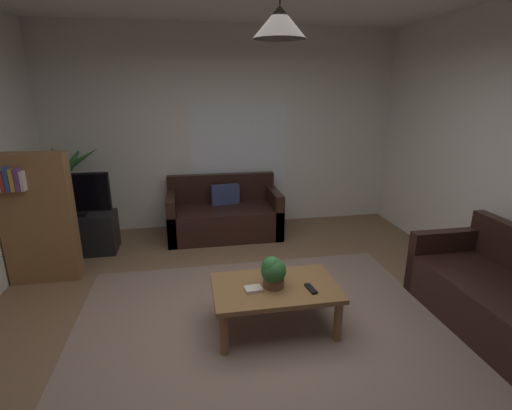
{
  "coord_description": "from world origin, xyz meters",
  "views": [
    {
      "loc": [
        -0.56,
        -2.8,
        2.03
      ],
      "look_at": [
        0.0,
        0.3,
        1.05
      ],
      "focal_mm": 26.69,
      "sensor_mm": 36.0,
      "label": 1
    }
  ],
  "objects_px": {
    "potted_plant_on_table": "(273,271)",
    "tv": "(73,194)",
    "coffee_table": "(275,292)",
    "remote_on_table_0": "(311,289)",
    "bookshelf_corner": "(38,217)",
    "book_on_table_0": "(253,289)",
    "couch_under_window": "(224,216)",
    "pendant_lamp": "(280,22)",
    "tv_stand": "(80,234)",
    "couch_right_side": "(502,299)",
    "potted_palm_corner": "(71,198)"
  },
  "relations": [
    {
      "from": "couch_right_side",
      "to": "tv_stand",
      "type": "relative_size",
      "value": 1.71
    },
    {
      "from": "couch_right_side",
      "to": "bookshelf_corner",
      "type": "distance_m",
      "value": 4.54
    },
    {
      "from": "remote_on_table_0",
      "to": "potted_palm_corner",
      "type": "distance_m",
      "value": 3.66
    },
    {
      "from": "potted_plant_on_table",
      "to": "pendant_lamp",
      "type": "xyz_separation_m",
      "value": [
        0.02,
        0.02,
        1.9
      ]
    },
    {
      "from": "couch_under_window",
      "to": "book_on_table_0",
      "type": "relative_size",
      "value": 10.98
    },
    {
      "from": "bookshelf_corner",
      "to": "couch_under_window",
      "type": "bearing_deg",
      "value": 25.57
    },
    {
      "from": "tv_stand",
      "to": "bookshelf_corner",
      "type": "height_order",
      "value": "bookshelf_corner"
    },
    {
      "from": "remote_on_table_0",
      "to": "potted_plant_on_table",
      "type": "distance_m",
      "value": 0.35
    },
    {
      "from": "potted_plant_on_table",
      "to": "bookshelf_corner",
      "type": "height_order",
      "value": "bookshelf_corner"
    },
    {
      "from": "potted_plant_on_table",
      "to": "tv",
      "type": "bearing_deg",
      "value": 135.76
    },
    {
      "from": "potted_plant_on_table",
      "to": "potted_palm_corner",
      "type": "xyz_separation_m",
      "value": [
        -2.24,
        2.53,
        0.03
      ]
    },
    {
      "from": "coffee_table",
      "to": "tv_stand",
      "type": "height_order",
      "value": "tv_stand"
    },
    {
      "from": "remote_on_table_0",
      "to": "pendant_lamp",
      "type": "bearing_deg",
      "value": 148.52
    },
    {
      "from": "coffee_table",
      "to": "bookshelf_corner",
      "type": "height_order",
      "value": "bookshelf_corner"
    },
    {
      "from": "couch_right_side",
      "to": "pendant_lamp",
      "type": "height_order",
      "value": "pendant_lamp"
    },
    {
      "from": "couch_under_window",
      "to": "potted_palm_corner",
      "type": "relative_size",
      "value": 1.16
    },
    {
      "from": "tv",
      "to": "bookshelf_corner",
      "type": "bearing_deg",
      "value": -105.43
    },
    {
      "from": "tv_stand",
      "to": "tv",
      "type": "relative_size",
      "value": 1.04
    },
    {
      "from": "potted_palm_corner",
      "to": "bookshelf_corner",
      "type": "bearing_deg",
      "value": -90.11
    },
    {
      "from": "couch_under_window",
      "to": "potted_plant_on_table",
      "type": "height_order",
      "value": "couch_under_window"
    },
    {
      "from": "coffee_table",
      "to": "remote_on_table_0",
      "type": "relative_size",
      "value": 6.65
    },
    {
      "from": "remote_on_table_0",
      "to": "book_on_table_0",
      "type": "bearing_deg",
      "value": 163.27
    },
    {
      "from": "coffee_table",
      "to": "tv",
      "type": "xyz_separation_m",
      "value": [
        -2.08,
        1.98,
        0.43
      ]
    },
    {
      "from": "couch_under_window",
      "to": "pendant_lamp",
      "type": "xyz_separation_m",
      "value": [
        0.21,
        -2.29,
        2.18
      ]
    },
    {
      "from": "tv",
      "to": "bookshelf_corner",
      "type": "relative_size",
      "value": 0.62
    },
    {
      "from": "pendant_lamp",
      "to": "tv_stand",
      "type": "bearing_deg",
      "value": 136.04
    },
    {
      "from": "tv",
      "to": "pendant_lamp",
      "type": "xyz_separation_m",
      "value": [
        2.08,
        -1.98,
        1.68
      ]
    },
    {
      "from": "coffee_table",
      "to": "potted_plant_on_table",
      "type": "xyz_separation_m",
      "value": [
        -0.02,
        -0.02,
        0.21
      ]
    },
    {
      "from": "tv_stand",
      "to": "tv",
      "type": "height_order",
      "value": "tv"
    },
    {
      "from": "coffee_table",
      "to": "book_on_table_0",
      "type": "xyz_separation_m",
      "value": [
        -0.2,
        -0.05,
        0.08
      ]
    },
    {
      "from": "book_on_table_0",
      "to": "pendant_lamp",
      "type": "height_order",
      "value": "pendant_lamp"
    },
    {
      "from": "potted_palm_corner",
      "to": "pendant_lamp",
      "type": "relative_size",
      "value": 2.67
    },
    {
      "from": "couch_under_window",
      "to": "bookshelf_corner",
      "type": "xyz_separation_m",
      "value": [
        -2.05,
        -0.98,
        0.44
      ]
    },
    {
      "from": "coffee_table",
      "to": "potted_palm_corner",
      "type": "relative_size",
      "value": 0.79
    },
    {
      "from": "pendant_lamp",
      "to": "couch_right_side",
      "type": "bearing_deg",
      "value": -10.22
    },
    {
      "from": "potted_palm_corner",
      "to": "pendant_lamp",
      "type": "bearing_deg",
      "value": -48.0
    },
    {
      "from": "tv",
      "to": "pendant_lamp",
      "type": "bearing_deg",
      "value": -43.65
    },
    {
      "from": "book_on_table_0",
      "to": "pendant_lamp",
      "type": "bearing_deg",
      "value": 13.43
    },
    {
      "from": "potted_plant_on_table",
      "to": "tv",
      "type": "height_order",
      "value": "tv"
    },
    {
      "from": "coffee_table",
      "to": "book_on_table_0",
      "type": "relative_size",
      "value": 7.53
    },
    {
      "from": "potted_plant_on_table",
      "to": "tv",
      "type": "xyz_separation_m",
      "value": [
        -2.05,
        2.0,
        0.22
      ]
    },
    {
      "from": "remote_on_table_0",
      "to": "pendant_lamp",
      "type": "xyz_separation_m",
      "value": [
        -0.28,
        0.12,
        2.04
      ]
    },
    {
      "from": "tv",
      "to": "potted_palm_corner",
      "type": "distance_m",
      "value": 0.59
    },
    {
      "from": "pendant_lamp",
      "to": "potted_plant_on_table",
      "type": "bearing_deg",
      "value": -145.98
    },
    {
      "from": "couch_right_side",
      "to": "remote_on_table_0",
      "type": "distance_m",
      "value": 1.68
    },
    {
      "from": "couch_under_window",
      "to": "remote_on_table_0",
      "type": "height_order",
      "value": "couch_under_window"
    },
    {
      "from": "couch_under_window",
      "to": "coffee_table",
      "type": "relative_size",
      "value": 1.46
    },
    {
      "from": "couch_right_side",
      "to": "book_on_table_0",
      "type": "bearing_deg",
      "value": -98.05
    },
    {
      "from": "potted_plant_on_table",
      "to": "remote_on_table_0",
      "type": "bearing_deg",
      "value": -19.1
    },
    {
      "from": "remote_on_table_0",
      "to": "bookshelf_corner",
      "type": "distance_m",
      "value": 2.93
    }
  ]
}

